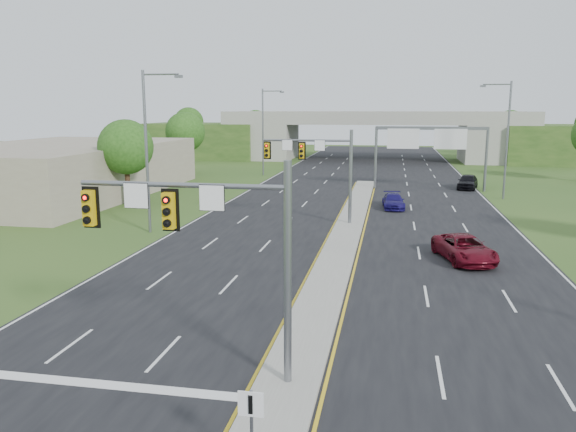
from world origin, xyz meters
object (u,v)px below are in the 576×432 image
Objects in this scene: keep_right_sign at (251,419)px; car_far_a at (464,248)px; car_far_b at (393,201)px; car_far_c at (468,181)px; signal_mast_far at (320,161)px; overpass at (375,139)px; sign_gantry at (429,140)px; signal_mast_near at (213,235)px.

car_far_a is at bearing 71.00° from keep_right_sign.
car_far_c is (7.83, 13.75, 0.16)m from car_far_b.
car_far_b is (3.17, 37.31, -0.87)m from keep_right_sign.
car_far_c is at bearing 77.84° from keep_right_sign.
keep_right_sign reaches higher than car_far_c.
overpass reaches higher than signal_mast_far.
keep_right_sign is at bearing -97.70° from sign_gantry.
signal_mast_far is at bearing -128.91° from car_far_b.
sign_gantry is (6.68, 49.45, 3.72)m from keep_right_sign.
sign_gantry reaches higher than car_far_c.
car_far_a is 1.18× the size of car_far_b.
car_far_c is (11.00, -33.46, -2.74)m from overpass.
sign_gantry is 6.39m from car_far_c.
car_far_a is 30.63m from car_far_c.
signal_mast_far reaches higher than keep_right_sign.
signal_mast_far is 25.66m from car_far_c.
sign_gantry is (8.95, 44.99, 0.51)m from signal_mast_near.
car_far_a is at bearing -80.89° from car_far_b.
overpass is (0.00, 84.53, 2.04)m from keep_right_sign.
overpass is at bearing 89.58° from car_far_b.
car_far_b is (5.43, 32.86, -4.08)m from signal_mast_near.
signal_mast_far is at bearing 90.00° from signal_mast_near.
sign_gantry is at bearing 75.42° from car_far_a.
signal_mast_far is 1.37× the size of car_far_a.
signal_mast_far is at bearing -114.11° from sign_gantry.
signal_mast_far reaches higher than car_far_c.
overpass is at bearing 90.00° from keep_right_sign.
sign_gantry reaches higher than car_far_b.
overpass reaches higher than sign_gantry.
sign_gantry is 13.44m from car_far_b.
signal_mast_far reaches higher than sign_gantry.
car_far_c is at bearing 58.46° from signal_mast_far.
sign_gantry is at bearing -146.76° from car_far_c.
sign_gantry is 35.75m from overpass.
signal_mast_near is 48.62m from car_far_c.
sign_gantry is 2.68× the size of car_far_b.
signal_mast_far is 3.18× the size of keep_right_sign.
signal_mast_far reaches higher than car_far_a.
signal_mast_far is 1.62× the size of car_far_b.
signal_mast_near reaches higher than car_far_b.
car_far_a is (9.38, -8.77, -3.99)m from signal_mast_far.
car_far_c reaches higher than car_far_b.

